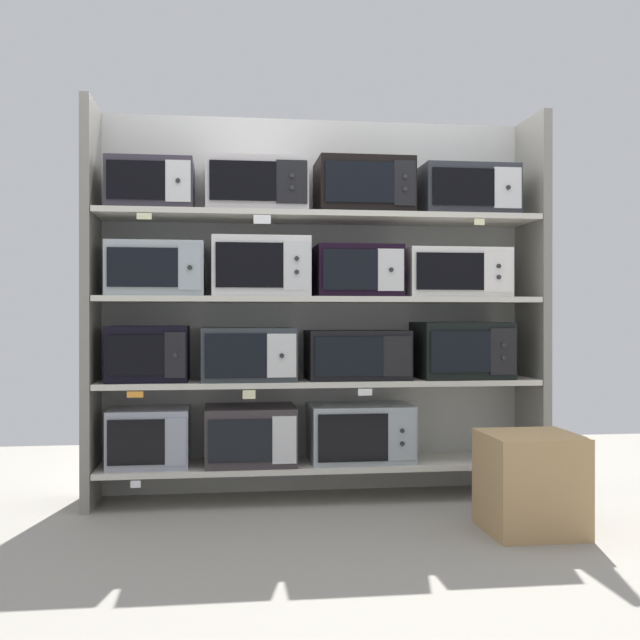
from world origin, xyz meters
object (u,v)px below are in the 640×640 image
Objects in this scene: microwave_8 at (260,267)px; microwave_3 at (149,354)px; microwave_4 at (248,354)px; microwave_13 at (363,188)px; microwave_9 at (356,272)px; microwave_10 at (453,273)px; microwave_6 at (461,350)px; microwave_0 at (149,437)px; microwave_1 at (250,435)px; microwave_11 at (151,187)px; microwave_14 at (466,192)px; microwave_12 at (256,187)px; microwave_7 at (157,270)px; microwave_2 at (360,433)px; shipping_carton at (530,483)px; microwave_5 at (357,355)px.

microwave_3 is at bearing 179.99° from microwave_8.
microwave_13 is (0.64, 0.00, 0.92)m from microwave_4.
microwave_10 is (0.56, 0.00, -0.00)m from microwave_9.
microwave_0 is at bearing -179.99° from microwave_6.
microwave_9 is (1.13, -0.00, 0.89)m from microwave_0.
microwave_11 is at bearing -179.99° from microwave_1.
microwave_1 is 0.92× the size of microwave_14.
microwave_13 is at bearing -179.99° from microwave_6.
microwave_1 is at bearing 0.01° from microwave_11.
microwave_4 is 0.48m from microwave_8.
microwave_7 is at bearing 179.99° from microwave_12.
microwave_8 reaches higher than microwave_9.
microwave_12 is 1.04× the size of microwave_13.
microwave_4 is (-0.62, 0.00, 0.44)m from microwave_2.
microwave_1 is 1.07m from microwave_9.
microwave_8 is (0.06, 0.00, 0.47)m from microwave_4.
microwave_4 is 0.91m from microwave_12.
microwave_8 is at bearing 180.00° from microwave_10.
microwave_8 is 1.14× the size of shipping_carton.
microwave_0 is at bearing -180.00° from microwave_14.
microwave_0 is 1.44m from microwave_9.
microwave_14 is (1.75, -0.00, 0.90)m from microwave_3.
microwave_3 is at bearing 179.99° from microwave_7.
microwave_0 is 0.69m from microwave_4.
microwave_9 is (1.13, -0.00, 0.45)m from microwave_3.
microwave_7 is at bearing 0.29° from microwave_0.
shipping_carton is at bearing -49.83° from microwave_2.
microwave_2 is at bearing -0.01° from microwave_0.
microwave_4 is 1.00× the size of microwave_7.
microwave_3 is at bearing 179.99° from microwave_10.
shipping_carton is at bearing -84.01° from microwave_6.
microwave_7 reaches higher than microwave_3.
microwave_13 is at bearing -180.00° from microwave_14.
shipping_carton is at bearing -50.55° from microwave_13.
microwave_9 is 0.72m from microwave_12.
microwave_3 is at bearing 179.99° from microwave_12.
microwave_4 is at bearing -0.05° from microwave_7.
shipping_carton is (1.22, -0.78, -1.04)m from microwave_8.
microwave_3 is 0.78× the size of microwave_12.
microwave_9 reaches higher than microwave_4.
microwave_9 is 0.89× the size of microwave_13.
microwave_6 is 1.93m from microwave_11.
microwave_12 is (-1.11, 0.00, 0.46)m from microwave_10.
microwave_8 is at bearing 179.99° from microwave_9.
microwave_14 reaches higher than microwave_6.
microwave_0 is 0.84× the size of microwave_7.
microwave_1 is 1.50m from shipping_carton.
shipping_carton is at bearing -48.97° from microwave_5.
microwave_10 is (0.53, 0.00, 0.89)m from microwave_2.
microwave_12 is at bearing -180.00° from microwave_14.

